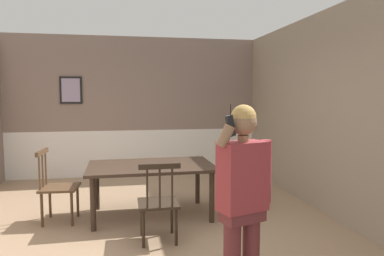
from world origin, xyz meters
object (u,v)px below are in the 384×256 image
dining_table (151,170)px  chair_near_window (158,202)px  chair_at_table_head (236,178)px  person_figure (243,193)px  chair_by_doorway (57,186)px

dining_table → chair_near_window: 0.94m
chair_near_window → dining_table: bearing=90.9°
dining_table → chair_near_window: size_ratio=1.84×
chair_near_window → chair_at_table_head: (1.23, 0.94, 0.01)m
dining_table → chair_near_window: (0.01, -0.92, -0.18)m
chair_at_table_head → person_figure: size_ratio=0.58×
chair_by_doorway → chair_at_table_head: bearing=95.1°
chair_at_table_head → person_figure: (-0.68, -2.30, 0.44)m
chair_near_window → chair_at_table_head: chair_near_window is taller
dining_table → chair_by_doorway: chair_by_doorway is taller
chair_at_table_head → chair_by_doorway: bearing=91.4°
chair_near_window → chair_at_table_head: size_ratio=1.01×
dining_table → person_figure: person_figure is taller
chair_by_doorway → person_figure: size_ratio=0.60×
chair_by_doorway → chair_at_table_head: size_ratio=1.04×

